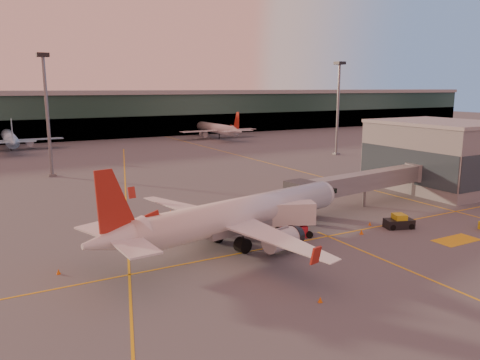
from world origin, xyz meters
TOP-DOWN VIEW (x-y plane):
  - ground at (0.00, 0.00)m, footprint 600.00×600.00m
  - taxi_markings at (-7.32, 44.49)m, footprint 100.12×173.00m
  - terminal at (0.00, 141.79)m, footprint 400.00×20.00m
  - gate_building at (41.93, 17.93)m, footprint 18.40×22.40m
  - mast_west_near at (-20.00, 66.00)m, footprint 2.40×2.40m
  - mast_east_near at (55.00, 62.00)m, footprint 2.40×2.40m
  - main_airplane at (-7.06, 7.76)m, footprint 36.57×33.24m
  - jet_bridge at (21.39, 14.53)m, footprint 31.70×6.99m
  - catering_truck at (1.08, 7.40)m, footprint 6.19×4.36m
  - pushback_tug at (15.73, 3.17)m, footprint 4.20×3.13m
  - cone_nose at (13.21, 5.98)m, footprint 0.40×0.40m
  - cone_tail at (-26.97, 8.67)m, footprint 0.43×0.43m
  - cone_wing_right at (-7.68, -9.33)m, footprint 0.41×0.41m
  - cone_wing_left at (-8.69, 24.97)m, footprint 0.47×0.47m
  - cone_fwd at (9.37, 3.56)m, footprint 0.50×0.50m

SIDE VIEW (x-z plane):
  - ground at x=0.00m, z-range 0.00..0.00m
  - taxi_markings at x=-7.32m, z-range 0.00..0.01m
  - cone_nose at x=13.21m, z-range -0.01..0.50m
  - cone_wing_right at x=-7.68m, z-range -0.01..0.51m
  - cone_tail at x=-26.97m, z-range -0.01..0.54m
  - cone_wing_left at x=-8.69m, z-range -0.01..0.59m
  - cone_fwd at x=9.37m, z-range -0.01..0.63m
  - pushback_tug at x=15.73m, z-range -0.18..1.75m
  - catering_truck at x=1.08m, z-range 0.30..4.72m
  - main_airplane at x=-7.06m, z-range -1.95..9.18m
  - jet_bridge at x=21.39m, z-range 1.07..6.69m
  - gate_building at x=41.93m, z-range -0.01..12.59m
  - terminal at x=0.00m, z-range -0.04..17.56m
  - mast_west_near at x=-20.00m, z-range 2.06..27.66m
  - mast_east_near at x=55.00m, z-range 2.06..27.66m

